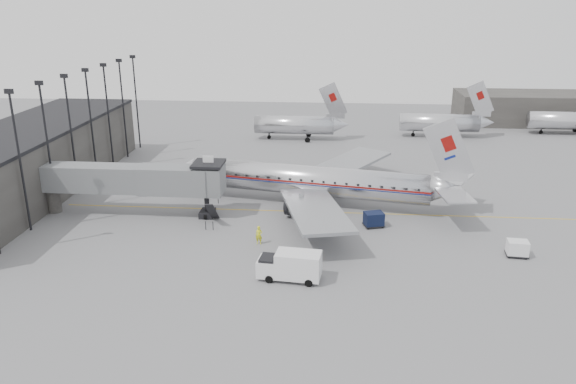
% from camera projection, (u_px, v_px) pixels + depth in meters
% --- Properties ---
extents(ground, '(160.00, 160.00, 0.00)m').
position_uv_depth(ground, '(285.00, 231.00, 60.60)').
color(ground, slate).
rests_on(ground, ground).
extents(terminal, '(12.00, 46.00, 8.00)m').
position_uv_depth(terminal, '(26.00, 163.00, 71.33)').
color(terminal, '#363431').
rests_on(terminal, ground).
extents(hangar, '(30.00, 12.00, 6.00)m').
position_uv_depth(hangar, '(533.00, 108.00, 112.72)').
color(hangar, '#363431').
rests_on(hangar, ground).
extents(apron_line, '(60.00, 0.15, 0.01)m').
position_uv_depth(apron_line, '(315.00, 212.00, 66.02)').
color(apron_line, gold).
rests_on(apron_line, ground).
extents(jet_bridge, '(21.00, 6.20, 7.10)m').
position_uv_depth(jet_bridge, '(142.00, 180.00, 63.97)').
color(jet_bridge, slate).
rests_on(jet_bridge, ground).
extents(floodlight_masts, '(0.90, 42.25, 15.25)m').
position_uv_depth(floodlight_masts, '(81.00, 125.00, 72.24)').
color(floodlight_masts, black).
rests_on(floodlight_masts, ground).
extents(distant_aircraft_near, '(16.39, 3.20, 10.26)m').
position_uv_depth(distant_aircraft_near, '(295.00, 124.00, 99.43)').
color(distant_aircraft_near, silver).
rests_on(distant_aircraft_near, ground).
extents(distant_aircraft_mid, '(16.39, 3.20, 10.26)m').
position_uv_depth(distant_aircraft_mid, '(440.00, 122.00, 101.20)').
color(distant_aircraft_mid, silver).
rests_on(distant_aircraft_mid, ground).
extents(distant_aircraft_far, '(16.39, 3.20, 10.26)m').
position_uv_depth(distant_aircraft_far, '(569.00, 120.00, 103.13)').
color(distant_aircraft_far, silver).
rests_on(distant_aircraft_far, ground).
extents(airliner, '(36.34, 33.37, 11.60)m').
position_uv_depth(airliner, '(314.00, 181.00, 67.79)').
color(airliner, silver).
rests_on(airliner, ground).
extents(service_van, '(5.83, 2.76, 2.65)m').
position_uv_depth(service_van, '(290.00, 265.00, 49.66)').
color(service_van, silver).
rests_on(service_van, ground).
extents(baggage_cart_navy, '(2.48, 2.13, 1.66)m').
position_uv_depth(baggage_cart_navy, '(374.00, 219.00, 61.46)').
color(baggage_cart_navy, black).
rests_on(baggage_cart_navy, ground).
extents(baggage_cart_white, '(2.17, 1.73, 1.60)m').
position_uv_depth(baggage_cart_white, '(517.00, 248.00, 54.37)').
color(baggage_cart_white, silver).
rests_on(baggage_cart_white, ground).
extents(ramp_worker, '(0.71, 0.47, 1.92)m').
position_uv_depth(ramp_worker, '(259.00, 235.00, 57.08)').
color(ramp_worker, yellow).
rests_on(ramp_worker, ground).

